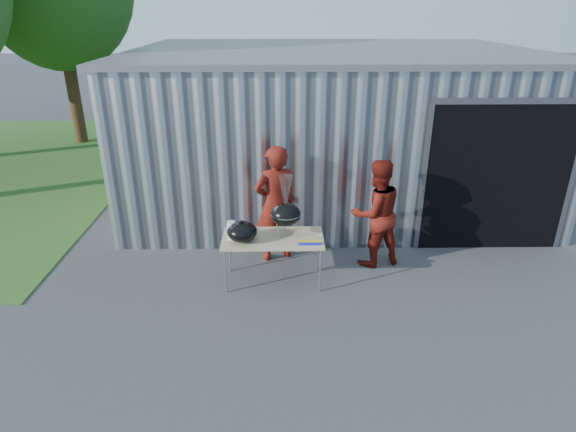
{
  "coord_description": "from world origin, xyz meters",
  "views": [
    {
      "loc": [
        -0.3,
        -5.8,
        3.9
      ],
      "look_at": [
        -0.2,
        0.71,
        1.05
      ],
      "focal_mm": 30.0,
      "sensor_mm": 36.0,
      "label": 1
    }
  ],
  "objects_px": {
    "person_cook": "(275,204)",
    "folding_table": "(273,240)",
    "kettle_grill": "(286,210)",
    "person_bystander": "(376,213)"
  },
  "relations": [
    {
      "from": "person_cook",
      "to": "person_bystander",
      "type": "relative_size",
      "value": 1.1
    },
    {
      "from": "kettle_grill",
      "to": "person_cook",
      "type": "xyz_separation_m",
      "value": [
        -0.16,
        0.72,
        -0.2
      ]
    },
    {
      "from": "person_bystander",
      "to": "person_cook",
      "type": "bearing_deg",
      "value": -26.43
    },
    {
      "from": "folding_table",
      "to": "person_bystander",
      "type": "distance_m",
      "value": 1.73
    },
    {
      "from": "kettle_grill",
      "to": "person_bystander",
      "type": "height_order",
      "value": "person_bystander"
    },
    {
      "from": "folding_table",
      "to": "kettle_grill",
      "type": "relative_size",
      "value": 1.6
    },
    {
      "from": "folding_table",
      "to": "person_cook",
      "type": "height_order",
      "value": "person_cook"
    },
    {
      "from": "person_cook",
      "to": "person_bystander",
      "type": "xyz_separation_m",
      "value": [
        1.59,
        -0.22,
        -0.09
      ]
    },
    {
      "from": "person_cook",
      "to": "folding_table",
      "type": "bearing_deg",
      "value": 64.78
    },
    {
      "from": "kettle_grill",
      "to": "person_cook",
      "type": "height_order",
      "value": "person_cook"
    }
  ]
}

